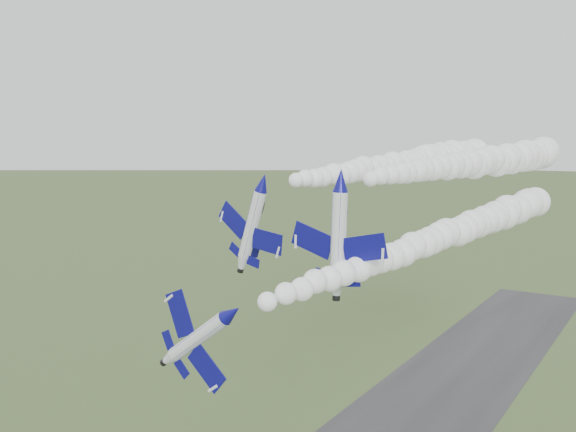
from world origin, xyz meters
name	(u,v)px	position (x,y,z in m)	size (l,w,h in m)	color
jet_lead	(232,313)	(4.98, -1.11, 32.23)	(5.69, 11.36, 7.66)	silver
smoke_trail_jet_lead	(443,236)	(9.62, 38.32, 34.04)	(5.06, 74.26, 5.06)	white
jet_pair_left	(262,182)	(-5.09, 18.13, 41.64)	(10.26, 12.82, 4.26)	silver
smoke_trail_jet_pair_left	(402,164)	(-0.47, 48.48, 42.92)	(5.37, 55.36, 5.37)	white
jet_pair_right	(340,180)	(5.00, 18.00, 42.21)	(12.04, 14.36, 3.55)	silver
smoke_trail_jet_pair_right	(477,163)	(9.63, 52.35, 43.05)	(5.42, 61.94, 5.42)	white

